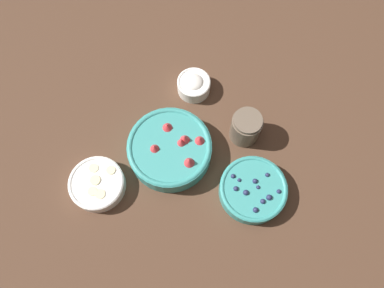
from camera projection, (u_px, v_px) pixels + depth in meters
name	position (u px, v px, depth m)	size (l,w,h in m)	color
ground_plane	(187.00, 142.00, 1.09)	(4.00, 4.00, 0.00)	#4C3323
bowl_strawberries	(170.00, 149.00, 1.04)	(0.23, 0.23, 0.09)	teal
bowl_blueberries	(253.00, 190.00, 1.01)	(0.18, 0.18, 0.05)	teal
bowl_bananas	(97.00, 184.00, 1.02)	(0.15, 0.15, 0.04)	white
bowl_cream	(194.00, 85.00, 1.13)	(0.10, 0.10, 0.06)	white
jar_chocolate	(246.00, 128.00, 1.06)	(0.09, 0.09, 0.10)	brown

